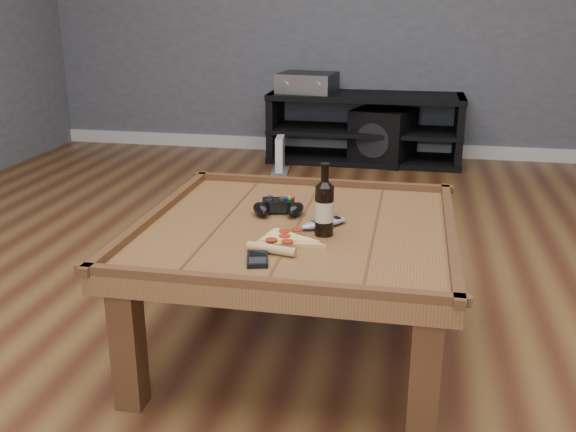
% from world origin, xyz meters
% --- Properties ---
extents(ground, '(6.00, 6.00, 0.00)m').
position_xyz_m(ground, '(0.00, 0.00, 0.00)').
color(ground, '#4A2415').
rests_on(ground, ground).
extents(baseboard, '(5.00, 0.02, 0.10)m').
position_xyz_m(baseboard, '(0.00, 2.99, 0.05)').
color(baseboard, silver).
rests_on(baseboard, ground).
extents(coffee_table, '(1.03, 1.03, 0.48)m').
position_xyz_m(coffee_table, '(0.00, 0.00, 0.39)').
color(coffee_table, brown).
rests_on(coffee_table, ground).
extents(media_console, '(1.40, 0.45, 0.50)m').
position_xyz_m(media_console, '(0.00, 2.75, 0.25)').
color(media_console, black).
rests_on(media_console, ground).
extents(beer_bottle, '(0.06, 0.06, 0.23)m').
position_xyz_m(beer_bottle, '(0.10, -0.07, 0.54)').
color(beer_bottle, black).
rests_on(beer_bottle, coffee_table).
extents(game_controller, '(0.19, 0.15, 0.05)m').
position_xyz_m(game_controller, '(-0.08, 0.10, 0.48)').
color(game_controller, black).
rests_on(game_controller, coffee_table).
extents(pizza_slice, '(0.21, 0.30, 0.03)m').
position_xyz_m(pizza_slice, '(-0.01, -0.17, 0.46)').
color(pizza_slice, tan).
rests_on(pizza_slice, coffee_table).
extents(smartphone, '(0.08, 0.12, 0.01)m').
position_xyz_m(smartphone, '(-0.06, -0.32, 0.46)').
color(smartphone, black).
rests_on(smartphone, coffee_table).
extents(remote_control, '(0.16, 0.16, 0.03)m').
position_xyz_m(remote_control, '(0.09, 0.01, 0.46)').
color(remote_control, gray).
rests_on(remote_control, coffee_table).
extents(av_receiver, '(0.44, 0.38, 0.14)m').
position_xyz_m(av_receiver, '(-0.43, 2.74, 0.57)').
color(av_receiver, black).
rests_on(av_receiver, media_console).
extents(subwoofer, '(0.50, 0.50, 0.39)m').
position_xyz_m(subwoofer, '(0.14, 2.74, 0.20)').
color(subwoofer, black).
rests_on(subwoofer, ground).
extents(game_console, '(0.13, 0.21, 0.25)m').
position_xyz_m(game_console, '(-0.54, 2.31, 0.11)').
color(game_console, slate).
rests_on(game_console, ground).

